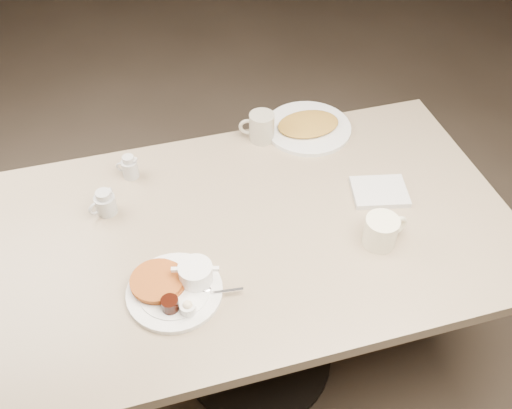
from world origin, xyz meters
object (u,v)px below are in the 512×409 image
object	(u,v)px
creamer_left	(105,203)
main_plate	(176,286)
coffee_mug_near	(382,231)
creamer_right	(130,167)
hash_plate	(308,127)
coffee_mug_far	(261,127)
diner_table	(258,263)

from	to	relation	value
creamer_left	main_plate	bearing A→B (deg)	-66.42
coffee_mug_near	creamer_right	distance (m)	0.80
creamer_left	hash_plate	bearing A→B (deg)	16.62
creamer_left	creamer_right	xyz separation A→B (m)	(0.09, 0.14, 0.00)
coffee_mug_far	hash_plate	xyz separation A→B (m)	(0.17, 0.00, -0.04)
main_plate	coffee_mug_far	world-z (taller)	coffee_mug_far
main_plate	coffee_mug_near	xyz separation A→B (m)	(0.58, 0.01, 0.02)
creamer_right	diner_table	bearing A→B (deg)	-43.98
coffee_mug_far	creamer_left	bearing A→B (deg)	-158.85
coffee_mug_near	coffee_mug_far	xyz separation A→B (m)	(-0.20, 0.54, 0.00)
coffee_mug_far	creamer_right	size ratio (longest dim) A/B	1.62
main_plate	hash_plate	world-z (taller)	main_plate
creamer_left	hash_plate	distance (m)	0.74
coffee_mug_near	creamer_left	world-z (taller)	coffee_mug_near
coffee_mug_far	creamer_right	distance (m)	0.45
creamer_left	coffee_mug_far	bearing A→B (deg)	21.15
coffee_mug_far	hash_plate	size ratio (longest dim) A/B	0.42
diner_table	main_plate	size ratio (longest dim) A/B	4.58
hash_plate	diner_table	bearing A→B (deg)	-126.79
coffee_mug_far	creamer_right	world-z (taller)	coffee_mug_far
creamer_right	hash_plate	size ratio (longest dim) A/B	0.26
diner_table	creamer_left	distance (m)	0.50
main_plate	creamer_right	size ratio (longest dim) A/B	4.09
hash_plate	coffee_mug_far	bearing A→B (deg)	-178.74
main_plate	creamer_left	distance (m)	0.37
diner_table	creamer_right	world-z (taller)	creamer_right
coffee_mug_near	creamer_left	xyz separation A→B (m)	(-0.73, 0.33, -0.01)
main_plate	coffee_mug_far	bearing A→B (deg)	54.83
diner_table	main_plate	world-z (taller)	main_plate
diner_table	hash_plate	world-z (taller)	hash_plate
diner_table	creamer_left	world-z (taller)	creamer_left
diner_table	creamer_right	distance (m)	0.50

